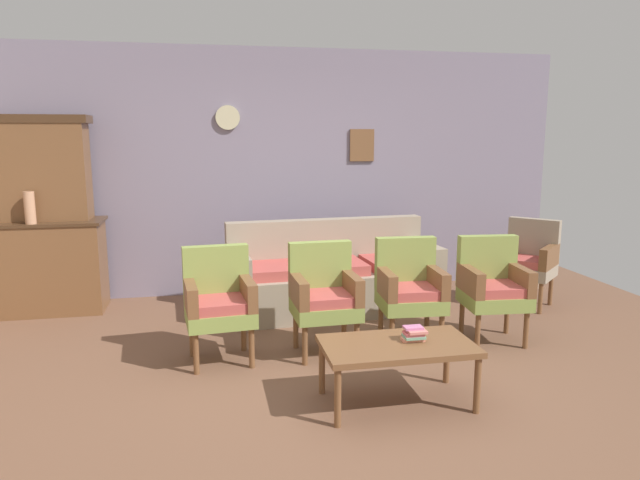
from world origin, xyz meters
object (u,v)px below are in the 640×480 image
Objects in this scene: vase_on_cabinet at (30,208)px; book_stack_on_table at (414,334)px; armchair_near_cabinet at (493,284)px; wingback_chair_by_fireplace at (528,258)px; armchair_by_doorway at (324,293)px; coffee_table at (397,349)px; floor_vase_by_wall at (531,260)px; floral_couch at (333,279)px; side_cabinet at (46,266)px; armchair_near_couch_end at (410,287)px; armchair_row_middle at (219,299)px.

vase_on_cabinet is 3.89m from book_stack_on_table.
wingback_chair_by_fireplace is (0.88, 0.90, 0.00)m from armchair_near_cabinet.
armchair_by_doorway is at bearing -159.18° from wingback_chair_by_fireplace.
book_stack_on_table is (2.97, -2.44, -0.62)m from vase_on_cabinet.
coffee_table is (-1.20, -1.00, -0.12)m from armchair_near_cabinet.
floor_vase_by_wall is (2.52, 2.55, -0.05)m from coffee_table.
wingback_chair_by_fireplace is 5.64× the size of book_stack_on_table.
floral_couch reaches higher than floor_vase_by_wall.
floral_couch is at bearing 92.02° from book_stack_on_table.
armchair_near_cabinet is (4.00, -1.65, 0.03)m from side_cabinet.
armchair_near_couch_end is (3.26, -1.58, 0.03)m from side_cabinet.
coffee_table is (2.85, -2.46, -0.71)m from vase_on_cabinet.
armchair_near_cabinet is at bearing -130.31° from floor_vase_by_wall.
vase_on_cabinet is 3.00m from armchair_by_doorway.
armchair_near_cabinet is (4.05, -1.46, -0.59)m from vase_on_cabinet.
side_cabinet is 0.54× the size of floral_couch.
floral_couch is (2.89, -0.31, -0.76)m from vase_on_cabinet.
armchair_near_cabinet is 0.90× the size of coffee_table.
armchair_row_middle is 1.00× the size of wingback_chair_by_fireplace.
vase_on_cabinet is 2.33m from armchair_row_middle.
armchair_by_doorway is at bearing -29.61° from vase_on_cabinet.
vase_on_cabinet reaches higher than armchair_near_cabinet.
armchair_by_doorway is at bearing 0.04° from armchair_row_middle.
coffee_table is 3.58m from floor_vase_by_wall.
side_cabinet is 1.16× the size of coffee_table.
vase_on_cabinet is 0.34× the size of armchair_near_cabinet.
floor_vase_by_wall is (2.47, 0.40, 0.00)m from floral_couch.
armchair_near_couch_end is at bearing -68.58° from floral_couch.
floor_vase_by_wall is at bearing 28.89° from armchair_by_doorway.
armchair_row_middle is at bearing -179.96° from armchair_by_doorway.
floral_couch is 2.38× the size of armchair_near_couch_end.
vase_on_cabinet is 4.34m from armchair_near_cabinet.
floral_couch reaches higher than coffee_table.
book_stack_on_table reaches higher than coffee_table.
vase_on_cabinet is (-0.05, -0.19, 0.62)m from side_cabinet.
vase_on_cabinet is at bearing -179.04° from floor_vase_by_wall.
floral_couch is 1.17m from armchair_near_couch_end.
armchair_near_cabinet is (1.49, -0.00, 0.00)m from armchair_by_doorway.
floor_vase_by_wall reaches higher than book_stack_on_table.
armchair_near_cabinet is at bearing 42.25° from book_stack_on_table.
floral_couch is 1.65m from armchair_row_middle.
armchair_near_cabinet is 1.26m from wingback_chair_by_fireplace.
book_stack_on_table is at bearing -133.42° from floor_vase_by_wall.
armchair_near_cabinet is at bearing -4.95° from armchair_near_couch_end.
side_cabinet is 2.34m from armchair_row_middle.
armchair_row_middle reaches higher than floor_vase_by_wall.
coffee_table is at bearing -134.59° from floor_vase_by_wall.
armchair_row_middle is 2.33m from armchair_near_cabinet.
armchair_row_middle reaches higher than book_stack_on_table.
side_cabinet is 3.63m from armchair_near_couch_end.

